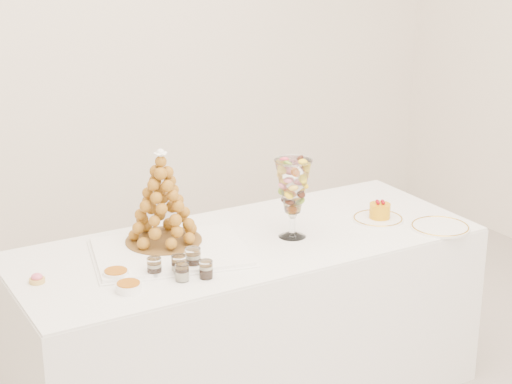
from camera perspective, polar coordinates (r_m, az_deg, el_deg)
buffet_table at (r=3.45m, az=-0.63°, el=-8.60°), size 1.84×0.76×0.69m
lace_tray at (r=3.20m, az=-5.75°, el=-3.99°), size 0.63×0.53×0.02m
macaron_vase at (r=3.28m, az=2.48°, el=0.30°), size 0.14×0.14×0.31m
cake_plate at (r=3.55m, az=8.13°, el=-1.79°), size 0.21×0.21×0.01m
spare_plate at (r=3.51m, az=12.18°, el=-2.31°), size 0.24×0.24×0.01m
pink_tart at (r=3.04m, az=-14.39°, el=-5.63°), size 0.05×0.05×0.03m
verrine_a at (r=3.01m, az=-6.79°, el=-5.01°), size 0.06×0.06×0.07m
verrine_b at (r=3.01m, az=-5.16°, el=-4.88°), size 0.06×0.06×0.07m
verrine_c at (r=3.06m, az=-4.23°, el=-4.44°), size 0.07×0.07×0.08m
verrine_d at (r=2.97m, az=-4.95°, el=-5.32°), size 0.05×0.05×0.06m
verrine_e at (r=2.98m, az=-3.35°, el=-5.17°), size 0.05×0.05×0.06m
ramekin_back at (r=3.02m, az=-9.32°, el=-5.47°), size 0.09×0.09×0.03m
ramekin_front at (r=2.92m, az=-8.49°, el=-6.30°), size 0.09×0.09×0.03m
croquembouche at (r=3.21m, az=-6.28°, el=-0.35°), size 0.29×0.29×0.36m
mousse_cake at (r=3.54m, az=8.26°, el=-1.23°), size 0.09×0.09×0.08m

